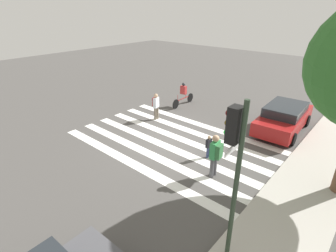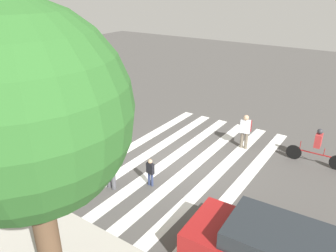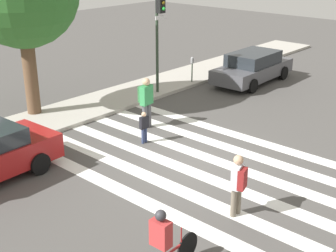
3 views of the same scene
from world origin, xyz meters
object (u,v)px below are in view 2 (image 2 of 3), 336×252
at_px(street_tree, 24,114).
at_px(cyclist_near_curb, 317,145).
at_px(pedestrian_adult_tall_backpack, 109,162).
at_px(pedestrian_adult_blue_shirt, 150,171).
at_px(pedestrian_child_with_backpack, 246,129).

xyz_separation_m(street_tree, cyclist_near_curb, (-3.67, -10.00, -3.79)).
bearing_deg(cyclist_near_curb, street_tree, 68.04).
height_order(street_tree, pedestrian_adult_tall_backpack, street_tree).
distance_m(pedestrian_adult_blue_shirt, pedestrian_child_with_backpack, 5.10).
xyz_separation_m(pedestrian_adult_tall_backpack, pedestrian_adult_blue_shirt, (-1.08, -0.97, -0.46)).
height_order(pedestrian_child_with_backpack, cyclist_near_curb, pedestrian_child_with_backpack).
bearing_deg(pedestrian_child_with_backpack, pedestrian_adult_blue_shirt, 54.52).
bearing_deg(pedestrian_adult_blue_shirt, pedestrian_adult_tall_backpack, -131.27).
bearing_deg(cyclist_near_curb, pedestrian_child_with_backpack, 2.61).
bearing_deg(pedestrian_adult_blue_shirt, pedestrian_child_with_backpack, 77.62).
bearing_deg(cyclist_near_curb, pedestrian_adult_tall_backpack, 44.59).
relative_size(pedestrian_adult_tall_backpack, cyclist_near_curb, 0.79).
bearing_deg(pedestrian_adult_blue_shirt, cyclist_near_curb, 54.17).
xyz_separation_m(pedestrian_adult_blue_shirt, pedestrian_child_with_backpack, (-1.67, -4.80, 0.32)).
height_order(pedestrian_adult_blue_shirt, cyclist_near_curb, cyclist_near_curb).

